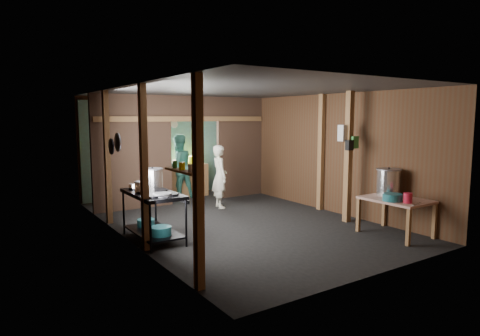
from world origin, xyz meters
TOP-DOWN VIEW (x-y plane):
  - floor at (0.00, 0.00)m, footprint 4.50×7.00m
  - ceiling at (0.00, 0.00)m, footprint 4.50×7.00m
  - wall_back at (0.00, 3.50)m, footprint 4.50×0.00m
  - wall_front at (0.00, -3.50)m, footprint 4.50×0.00m
  - wall_left at (-2.25, 0.00)m, footprint 0.00×7.00m
  - wall_right at (2.25, 0.00)m, footprint 0.00×7.00m
  - partition_left at (-1.32, 2.20)m, footprint 1.85×0.10m
  - partition_right at (1.57, 2.20)m, footprint 1.35×0.10m
  - partition_header at (0.25, 2.20)m, footprint 1.30×0.10m
  - turquoise_panel at (0.00, 3.44)m, footprint 4.40×0.06m
  - back_counter at (0.30, 2.95)m, footprint 1.20×0.50m
  - wall_clock at (0.25, 3.40)m, footprint 0.20×0.03m
  - post_left_a at (-2.18, -2.60)m, footprint 0.10×0.12m
  - post_left_b at (-2.18, -0.80)m, footprint 0.10×0.12m
  - post_left_c at (-2.18, 1.20)m, footprint 0.10×0.12m
  - post_right at (2.18, -0.20)m, footprint 0.10×0.12m
  - post_free at (1.85, -1.30)m, footprint 0.12×0.12m
  - cross_beam at (0.00, 2.15)m, footprint 4.40×0.12m
  - pan_lid_big at (-2.21, 0.40)m, footprint 0.03×0.34m
  - pan_lid_small at (-2.21, 0.80)m, footprint 0.03×0.30m
  - wall_shelf at (-2.15, -2.10)m, footprint 0.14×0.80m
  - jar_white at (-2.15, -2.35)m, footprint 0.07×0.07m
  - jar_yellow at (-2.15, -2.10)m, footprint 0.08×0.08m
  - jar_green at (-2.15, -1.88)m, footprint 0.06×0.06m
  - bag_white at (1.80, -1.22)m, footprint 0.22×0.15m
  - bag_green at (1.92, -1.36)m, footprint 0.16×0.12m
  - bag_black at (1.78, -1.38)m, footprint 0.14×0.10m
  - gas_range at (-1.88, -0.37)m, footprint 0.72×1.41m
  - prep_table at (1.83, -2.45)m, footprint 0.81×1.12m
  - stove_pot_large at (-1.71, 0.06)m, footprint 0.41×0.41m
  - stove_pot_med at (-2.05, -0.29)m, footprint 0.24×0.24m
  - stove_saucepan at (-2.05, 0.08)m, footprint 0.18×0.18m
  - frying_pan at (-1.88, -0.78)m, footprint 0.47×0.59m
  - blue_tub_front at (-1.88, -0.68)m, footprint 0.35×0.35m
  - blue_tub_back at (-1.88, -0.01)m, footprint 0.31×0.31m
  - stock_pot at (1.98, -2.16)m, footprint 0.56×0.56m
  - wash_basin at (1.61, -2.53)m, footprint 0.41×0.41m
  - pink_bucket at (1.67, -2.79)m, footprint 0.17×0.17m
  - knife at (1.70, -2.94)m, footprint 0.30×0.09m
  - yellow_tub at (0.61, 2.95)m, footprint 0.36×0.36m
  - red_cup at (0.03, 2.95)m, footprint 0.11×0.11m
  - cook at (0.38, 1.23)m, footprint 0.45×0.59m
  - worker_back at (0.08, 2.81)m, footprint 0.85×0.69m

SIDE VIEW (x-z plane):
  - floor at x=0.00m, z-range 0.00..0.00m
  - blue_tub_back at x=-1.88m, z-range 0.16..0.29m
  - blue_tub_front at x=-1.88m, z-range 0.16..0.30m
  - prep_table at x=1.83m, z-range 0.00..0.66m
  - gas_range at x=-1.88m, z-range 0.00..0.83m
  - back_counter at x=0.30m, z-range 0.00..0.85m
  - knife at x=1.70m, z-range 0.66..0.67m
  - wash_basin at x=1.61m, z-range 0.66..0.78m
  - cook at x=0.38m, z-range 0.00..1.46m
  - pink_bucket at x=1.67m, z-range 0.66..0.83m
  - worker_back at x=0.08m, z-range 0.00..1.65m
  - frying_pan at x=-1.88m, z-range 0.82..0.89m
  - stove_saucepan at x=-2.05m, z-range 0.83..0.93m
  - stock_pot at x=1.98m, z-range 0.64..1.15m
  - stove_pot_med at x=-2.05m, z-range 0.81..1.02m
  - red_cup at x=0.03m, z-range 0.85..0.98m
  - yellow_tub at x=0.61m, z-range 0.85..1.05m
  - stove_pot_large at x=-1.71m, z-range 0.81..1.18m
  - turquoise_panel at x=0.00m, z-range 0.00..2.50m
  - wall_back at x=0.00m, z-range 0.00..2.60m
  - wall_front at x=0.00m, z-range 0.00..2.60m
  - wall_left at x=-2.25m, z-range 0.00..2.60m
  - wall_right at x=2.25m, z-range 0.00..2.60m
  - partition_left at x=-1.32m, z-range 0.00..2.60m
  - partition_right at x=1.57m, z-range 0.00..2.60m
  - post_left_a at x=-2.18m, z-range 0.00..2.60m
  - post_left_b at x=-2.18m, z-range 0.00..2.60m
  - post_left_c at x=-2.18m, z-range 0.00..2.60m
  - post_right at x=2.18m, z-range 0.00..2.60m
  - post_free at x=1.85m, z-range 0.00..2.60m
  - wall_shelf at x=-2.15m, z-range 1.39..1.41m
  - jar_white at x=-2.15m, z-range 1.42..1.52m
  - jar_yellow at x=-2.15m, z-range 1.42..1.52m
  - jar_green at x=-2.15m, z-range 1.42..1.52m
  - pan_lid_small at x=-2.21m, z-range 1.40..1.70m
  - bag_black at x=1.78m, z-range 1.45..1.65m
  - bag_green at x=1.92m, z-range 1.48..1.72m
  - pan_lid_big at x=-2.21m, z-range 1.48..1.82m
  - bag_white at x=1.80m, z-range 1.62..1.94m
  - wall_clock at x=0.25m, z-range 1.80..2.00m
  - cross_beam at x=0.00m, z-range 1.99..2.11m
  - partition_header at x=0.25m, z-range 2.00..2.60m
  - ceiling at x=0.00m, z-range 2.60..2.60m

